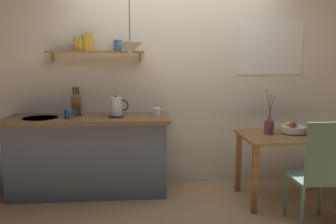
% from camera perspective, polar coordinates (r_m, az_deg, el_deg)
% --- Properties ---
extents(ground_plane, '(14.00, 14.00, 0.00)m').
position_cam_1_polar(ground_plane, '(3.88, 1.82, -14.58)').
color(ground_plane, '#A87F56').
extents(back_wall, '(6.80, 0.11, 2.70)m').
position_cam_1_polar(back_wall, '(4.23, 3.72, 6.29)').
color(back_wall, silver).
rests_on(back_wall, ground_plane).
extents(kitchen_counter, '(1.83, 0.63, 0.90)m').
position_cam_1_polar(kitchen_counter, '(4.05, -12.99, -6.94)').
color(kitchen_counter, slate).
rests_on(kitchen_counter, ground_plane).
extents(wall_shelf, '(1.11, 0.20, 0.34)m').
position_cam_1_polar(wall_shelf, '(4.06, -12.41, 10.52)').
color(wall_shelf, '#9E6B3D').
extents(dining_table, '(1.01, 0.68, 0.73)m').
position_cam_1_polar(dining_table, '(3.94, 19.31, -5.33)').
color(dining_table, brown).
rests_on(dining_table, ground_plane).
extents(dining_chair_near, '(0.43, 0.41, 1.01)m').
position_cam_1_polar(dining_chair_near, '(3.40, 23.81, -8.87)').
color(dining_chair_near, '#4C6B5B').
rests_on(dining_chair_near, ground_plane).
extents(fruit_bowl, '(0.27, 0.27, 0.14)m').
position_cam_1_polar(fruit_bowl, '(3.99, 20.13, -2.62)').
color(fruit_bowl, silver).
rests_on(fruit_bowl, dining_table).
extents(twig_vase, '(0.10, 0.10, 0.47)m').
position_cam_1_polar(twig_vase, '(3.87, 16.43, -2.32)').
color(twig_vase, brown).
rests_on(twig_vase, dining_table).
extents(electric_kettle, '(0.25, 0.16, 0.25)m').
position_cam_1_polar(electric_kettle, '(3.85, -8.62, 0.79)').
color(electric_kettle, black).
rests_on(electric_kettle, kitchen_counter).
extents(knife_block, '(0.10, 0.18, 0.33)m').
position_cam_1_polar(knife_block, '(4.03, -14.95, 1.29)').
color(knife_block, brown).
rests_on(knife_block, kitchen_counter).
extents(coffee_mug_by_sink, '(0.13, 0.09, 0.10)m').
position_cam_1_polar(coffee_mug_by_sink, '(3.89, -16.16, -0.26)').
color(coffee_mug_by_sink, '#3D5B89').
rests_on(coffee_mug_by_sink, kitchen_counter).
extents(coffee_mug_spare, '(0.13, 0.08, 0.11)m').
position_cam_1_polar(coffee_mug_spare, '(3.80, -1.84, -0.08)').
color(coffee_mug_spare, white).
rests_on(coffee_mug_spare, kitchen_counter).
extents(pendant_lamp, '(0.28, 0.28, 0.56)m').
position_cam_1_polar(pendant_lamp, '(3.81, -6.35, 10.52)').
color(pendant_lamp, black).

